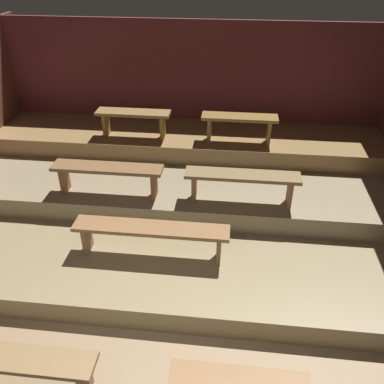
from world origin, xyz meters
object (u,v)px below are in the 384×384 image
(bench_middle_right, at_px, (242,180))
(bench_upper_right, at_px, (239,122))
(bench_floor_left, at_px, (31,365))
(bench_upper_left, at_px, (133,117))
(bench_lower_center, at_px, (151,232))
(bench_middle_left, at_px, (108,172))

(bench_middle_right, height_order, bench_upper_right, bench_upper_right)
(bench_floor_left, bearing_deg, bench_upper_right, 65.18)
(bench_middle_right, distance_m, bench_upper_left, 2.18)
(bench_lower_center, bearing_deg, bench_upper_right, 65.65)
(bench_middle_left, bearing_deg, bench_upper_left, 86.81)
(bench_lower_center, distance_m, bench_upper_right, 2.44)
(bench_upper_left, height_order, bench_upper_right, same)
(bench_floor_left, relative_size, bench_upper_left, 1.04)
(bench_upper_left, xyz_separation_m, bench_upper_right, (1.67, 0.00, 0.00))
(bench_floor_left, xyz_separation_m, bench_lower_center, (0.79, 1.67, 0.31))
(bench_lower_center, height_order, bench_middle_left, bench_middle_left)
(bench_middle_left, xyz_separation_m, bench_middle_right, (1.81, 0.00, 0.00))
(bench_middle_left, relative_size, bench_middle_right, 1.00)
(bench_middle_right, bearing_deg, bench_floor_left, -125.93)
(bench_floor_left, relative_size, bench_middle_left, 0.80)
(bench_middle_left, distance_m, bench_upper_left, 1.32)
(bench_middle_left, bearing_deg, bench_lower_center, -49.09)
(bench_floor_left, height_order, bench_upper_left, bench_upper_left)
(bench_floor_left, bearing_deg, bench_middle_left, 89.32)
(bench_middle_right, xyz_separation_m, bench_upper_left, (-1.74, 1.29, 0.28))
(bench_middle_left, height_order, bench_middle_right, same)
(bench_lower_center, xyz_separation_m, bench_middle_right, (1.05, 0.88, 0.28))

